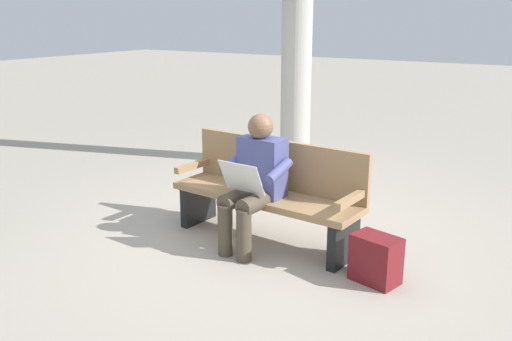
% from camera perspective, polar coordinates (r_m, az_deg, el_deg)
% --- Properties ---
extents(ground_plane, '(40.00, 40.00, 0.00)m').
position_cam_1_polar(ground_plane, '(5.10, 0.87, -7.19)').
color(ground_plane, '#A89E8E').
extents(bench_near, '(1.83, 0.61, 0.90)m').
position_cam_1_polar(bench_near, '(4.99, 1.36, -2.08)').
color(bench_near, '#9E7A51').
rests_on(bench_near, ground).
extents(person_seated, '(0.59, 0.59, 1.18)m').
position_cam_1_polar(person_seated, '(4.75, -0.13, -0.86)').
color(person_seated, '#474C84').
rests_on(person_seated, ground).
extents(backpack, '(0.40, 0.34, 0.37)m').
position_cam_1_polar(backpack, '(4.39, 12.26, -8.90)').
color(backpack, maroon).
rests_on(backpack, ground).
extents(support_pillar, '(0.40, 0.40, 3.89)m').
position_cam_1_polar(support_pillar, '(7.42, 4.27, 15.43)').
color(support_pillar, '#B2AFA8').
rests_on(support_pillar, ground).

